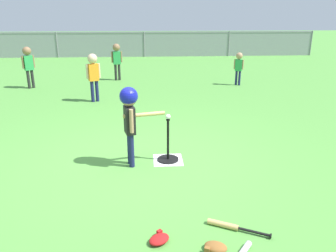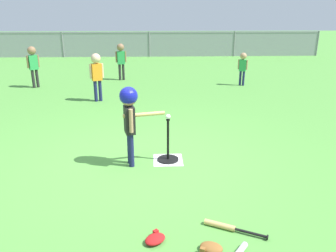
{
  "view_description": "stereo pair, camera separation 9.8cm",
  "coord_description": "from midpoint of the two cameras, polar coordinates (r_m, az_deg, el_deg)",
  "views": [
    {
      "loc": [
        0.11,
        -4.56,
        2.19
      ],
      "look_at": [
        0.4,
        0.11,
        0.55
      ],
      "focal_mm": 36.16,
      "sensor_mm": 36.0,
      "label": 1
    },
    {
      "loc": [
        0.2,
        -4.57,
        2.19
      ],
      "look_at": [
        0.4,
        0.11,
        0.55
      ],
      "focal_mm": 36.16,
      "sensor_mm": 36.0,
      "label": 2
    }
  ],
  "objects": [
    {
      "name": "glove_by_plate",
      "position": [
        3.44,
        7.13,
        -19.6
      ],
      "size": [
        0.27,
        0.23,
        0.07
      ],
      "color": "brown",
      "rests_on": "ground_plane"
    },
    {
      "name": "ground_plane",
      "position": [
        5.06,
        -5.0,
        -6.38
      ],
      "size": [
        60.0,
        60.0,
        0.0
      ],
      "primitive_type": "plane",
      "color": "#51933D"
    },
    {
      "name": "batter_child",
      "position": [
        4.75,
        -7.05,
        2.58
      ],
      "size": [
        0.63,
        0.33,
        1.17
      ],
      "color": "#191E4C",
      "rests_on": "ground_plane"
    },
    {
      "name": "home_plate",
      "position": [
        5.16,
        -0.55,
        -5.73
      ],
      "size": [
        0.44,
        0.44,
        0.01
      ],
      "primitive_type": "cube",
      "color": "white",
      "rests_on": "ground_plane"
    },
    {
      "name": "fielder_deep_center",
      "position": [
        10.28,
        11.57,
        10.15
      ],
      "size": [
        0.26,
        0.19,
        0.96
      ],
      "color": "#191E4C",
      "rests_on": "ground_plane"
    },
    {
      "name": "fielder_near_left",
      "position": [
        8.41,
        -12.82,
        9.0
      ],
      "size": [
        0.32,
        0.23,
        1.17
      ],
      "color": "#191E4C",
      "rests_on": "ground_plane"
    },
    {
      "name": "fielder_deep_right",
      "position": [
        10.44,
        -22.75,
        9.95
      ],
      "size": [
        0.29,
        0.25,
        1.17
      ],
      "color": "#262626",
      "rests_on": "ground_plane"
    },
    {
      "name": "batting_tee",
      "position": [
        5.12,
        -0.55,
        -4.73
      ],
      "size": [
        0.32,
        0.32,
        0.66
      ],
      "color": "black",
      "rests_on": "ground_plane"
    },
    {
      "name": "glove_tossed_aside",
      "position": [
        3.52,
        -2.35,
        -18.5
      ],
      "size": [
        0.27,
        0.26,
        0.07
      ],
      "color": "#B21919",
      "rests_on": "ground_plane"
    },
    {
      "name": "baseball_on_tee",
      "position": [
        4.91,
        -0.57,
        1.59
      ],
      "size": [
        0.07,
        0.07,
        0.07
      ],
      "primitive_type": "sphere",
      "color": "white",
      "rests_on": "batting_tee"
    },
    {
      "name": "spare_bat_wood",
      "position": [
        3.74,
        9.52,
        -16.29
      ],
      "size": [
        0.62,
        0.34,
        0.06
      ],
      "color": "#DBB266",
      "rests_on": "ground_plane"
    },
    {
      "name": "outfield_fence",
      "position": [
        16.25,
        -4.21,
        13.72
      ],
      "size": [
        16.06,
        0.06,
        1.15
      ],
      "color": "slate",
      "rests_on": "ground_plane"
    },
    {
      "name": "fielder_deep_left",
      "position": [
        10.9,
        -8.9,
        11.43
      ],
      "size": [
        0.33,
        0.23,
        1.14
      ],
      "color": "#262626",
      "rests_on": "ground_plane"
    }
  ]
}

